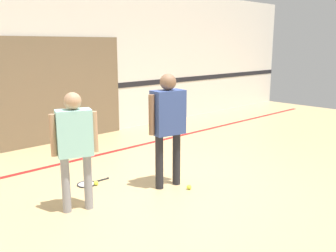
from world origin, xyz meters
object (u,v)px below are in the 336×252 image
Objects in this scene: person_student_left at (75,139)px; racket_spare_on_floor at (88,184)px; tennis_ball_near_instructor at (189,187)px; person_instructor at (168,118)px; tennis_ball_by_spare_racket at (96,183)px.

person_student_left reaches higher than racket_spare_on_floor.
tennis_ball_near_instructor is (1.43, -0.47, -0.85)m from person_student_left.
person_instructor is 1.10× the size of person_student_left.
person_instructor is 0.99m from tennis_ball_near_instructor.
tennis_ball_near_instructor is at bearing 3.25° from person_student_left.
person_instructor reaches higher than tennis_ball_by_spare_racket.
person_instructor is 1.38m from tennis_ball_by_spare_racket.
tennis_ball_near_instructor is at bearing -50.06° from tennis_ball_by_spare_racket.
racket_spare_on_floor is (0.53, 0.65, -0.87)m from person_student_left.
person_student_left is 21.53× the size of tennis_ball_by_spare_racket.
tennis_ball_near_instructor reaches higher than racket_spare_on_floor.
person_instructor is at bearing -44.59° from racket_spare_on_floor.
person_student_left reaches higher than tennis_ball_by_spare_racket.
tennis_ball_near_instructor is at bearing -57.36° from person_instructor.
tennis_ball_by_spare_racket is (-0.72, 0.72, -0.94)m from person_instructor.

